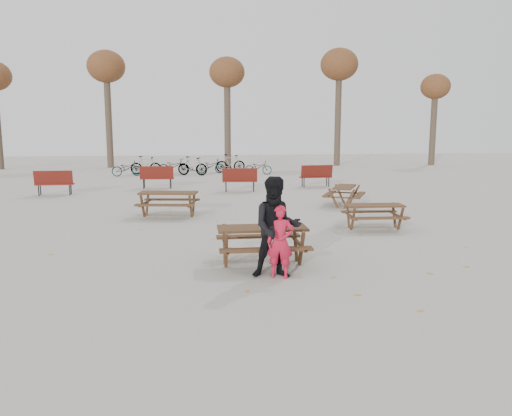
{
  "coord_description": "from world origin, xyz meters",
  "views": [
    {
      "loc": [
        -1.35,
        -9.78,
        2.77
      ],
      "look_at": [
        0.0,
        1.0,
        1.0
      ],
      "focal_mm": 35.0,
      "sensor_mm": 36.0,
      "label": 1
    }
  ],
  "objects": [
    {
      "name": "fallen_leaves",
      "position": [
        0.5,
        2.5,
        0.0
      ],
      "size": [
        11.0,
        11.0,
        0.01
      ],
      "primitive_type": null,
      "color": "#B7882C",
      "rests_on": "ground"
    },
    {
      "name": "ground",
      "position": [
        0.0,
        0.0,
        0.0
      ],
      "size": [
        80.0,
        80.0,
        0.0
      ],
      "primitive_type": "plane",
      "color": "gray",
      "rests_on": "ground"
    },
    {
      "name": "bread_roll",
      "position": [
        0.02,
        -0.08,
        0.83
      ],
      "size": [
        0.14,
        0.06,
        0.05
      ],
      "primitive_type": "ellipsoid",
      "color": "tan",
      "rests_on": "food_tray"
    },
    {
      "name": "main_picnic_table",
      "position": [
        0.0,
        0.0,
        0.59
      ],
      "size": [
        1.8,
        1.45,
        0.78
      ],
      "color": "#392414",
      "rests_on": "ground"
    },
    {
      "name": "food_tray",
      "position": [
        0.02,
        -0.08,
        0.79
      ],
      "size": [
        0.18,
        0.11,
        0.03
      ],
      "primitive_type": "cube",
      "color": "silver",
      "rests_on": "main_picnic_table"
    },
    {
      "name": "picnic_table_north",
      "position": [
        -2.15,
        5.83,
        0.38
      ],
      "size": [
        1.99,
        1.7,
        0.77
      ],
      "primitive_type": null,
      "rotation": [
        0.0,
        0.0,
        -0.16
      ],
      "color": "#392414",
      "rests_on": "ground"
    },
    {
      "name": "tree_row",
      "position": [
        0.9,
        25.15,
        6.19
      ],
      "size": [
        32.17,
        3.52,
        8.26
      ],
      "color": "#382B21",
      "rests_on": "ground"
    },
    {
      "name": "adult",
      "position": [
        0.14,
        -0.91,
        0.94
      ],
      "size": [
        0.96,
        0.77,
        1.88
      ],
      "primitive_type": "imported",
      "rotation": [
        0.0,
        0.0,
        -0.07
      ],
      "color": "black",
      "rests_on": "ground"
    },
    {
      "name": "child",
      "position": [
        0.2,
        -0.95,
        0.68
      ],
      "size": [
        0.57,
        0.45,
        1.36
      ],
      "primitive_type": "imported",
      "rotation": [
        0.0,
        0.0,
        -0.28
      ],
      "color": "red",
      "rests_on": "ground"
    },
    {
      "name": "picnic_table_east",
      "position": [
        3.54,
        3.16,
        0.34
      ],
      "size": [
        1.64,
        1.35,
        0.68
      ],
      "primitive_type": null,
      "rotation": [
        0.0,
        0.0,
        -0.06
      ],
      "color": "#392414",
      "rests_on": "ground"
    },
    {
      "name": "picnic_table_far",
      "position": [
        3.95,
        7.24,
        0.35
      ],
      "size": [
        1.87,
        2.01,
        0.69
      ],
      "primitive_type": null,
      "rotation": [
        0.0,
        0.0,
        1.12
      ],
      "color": "#392414",
      "rests_on": "ground"
    },
    {
      "name": "park_bench_row",
      "position": [
        -1.27,
        12.27,
        0.52
      ],
      "size": [
        12.9,
        2.36,
        1.03
      ],
      "color": "maroon",
      "rests_on": "ground"
    },
    {
      "name": "soda_bottle",
      "position": [
        0.04,
        -0.23,
        0.85
      ],
      "size": [
        0.07,
        0.07,
        0.17
      ],
      "color": "silver",
      "rests_on": "main_picnic_table"
    },
    {
      "name": "bicycle_row",
      "position": [
        -1.56,
        19.87,
        0.49
      ],
      "size": [
        9.24,
        2.76,
        1.1
      ],
      "color": "black",
      "rests_on": "ground"
    }
  ]
}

